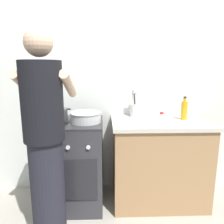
{
  "coord_description": "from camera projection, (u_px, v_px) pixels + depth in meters",
  "views": [
    {
      "loc": [
        -0.02,
        -1.95,
        1.42
      ],
      "look_at": [
        0.05,
        0.12,
        1.0
      ],
      "focal_mm": 34.08,
      "sensor_mm": 36.0,
      "label": 1
    }
  ],
  "objects": [
    {
      "name": "person",
      "position": [
        45.0,
        145.0,
        1.6
      ],
      "size": [
        0.41,
        0.5,
        1.7
      ],
      "color": "black",
      "rests_on": "ground"
    },
    {
      "name": "mixing_bowl",
      "position": [
        86.0,
        117.0,
        2.1
      ],
      "size": [
        0.31,
        0.31,
        0.1
      ],
      "color": "#B7B7BC",
      "rests_on": "stove_range"
    },
    {
      "name": "utensil_crock",
      "position": [
        135.0,
        108.0,
        2.32
      ],
      "size": [
        0.1,
        0.1,
        0.32
      ],
      "color": "silver",
      "rests_on": "countertop"
    },
    {
      "name": "back_wall",
      "position": [
        124.0,
        84.0,
        2.44
      ],
      "size": [
        3.2,
        0.1,
        2.5
      ],
      "color": "silver",
      "rests_on": "ground"
    },
    {
      "name": "stove_range",
      "position": [
        74.0,
        163.0,
        2.23
      ],
      "size": [
        0.6,
        0.62,
        0.9
      ],
      "color": "#2D2D33",
      "rests_on": "ground"
    },
    {
      "name": "oil_bottle",
      "position": [
        184.0,
        110.0,
        2.2
      ],
      "size": [
        0.07,
        0.07,
        0.24
      ],
      "color": "gold",
      "rests_on": "countertop"
    },
    {
      "name": "ground",
      "position": [
        108.0,
        209.0,
        2.19
      ],
      "size": [
        6.0,
        6.0,
        0.0
      ],
      "primitive_type": "plane",
      "color": "gray"
    },
    {
      "name": "pot",
      "position": [
        59.0,
        115.0,
        2.15
      ],
      "size": [
        0.25,
        0.18,
        0.13
      ],
      "color": "#38383D",
      "rests_on": "stove_range"
    },
    {
      "name": "spice_bottle",
      "position": [
        162.0,
        116.0,
        2.21
      ],
      "size": [
        0.04,
        0.04,
        0.08
      ],
      "color": "silver",
      "rests_on": "countertop"
    },
    {
      "name": "countertop",
      "position": [
        159.0,
        161.0,
        2.26
      ],
      "size": [
        1.0,
        0.6,
        0.9
      ],
      "color": "#99724C",
      "rests_on": "ground"
    }
  ]
}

